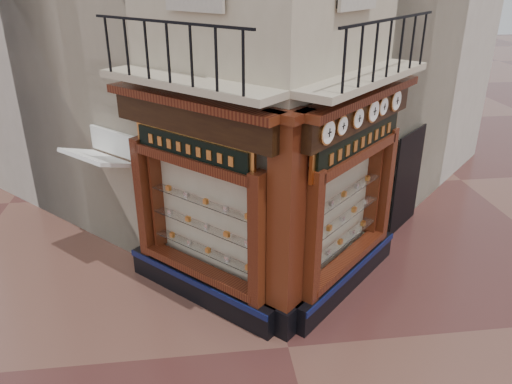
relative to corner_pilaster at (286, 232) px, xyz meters
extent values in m
plane|color=#4A2522|center=(0.00, -0.50, -1.95)|extent=(80.00, 80.00, 0.00)
cube|color=black|center=(-1.44, 1.04, -1.67)|extent=(2.72, 2.72, 0.55)
cube|color=#0C133D|center=(-1.57, 0.91, -1.46)|extent=(2.50, 2.50, 0.12)
cube|color=#3A120A|center=(-0.45, 0.05, -0.17)|extent=(0.37, 0.37, 2.45)
cube|color=#3A120A|center=(-2.43, 2.03, -0.17)|extent=(0.37, 0.37, 2.45)
cube|color=beige|center=(-1.20, 1.27, -0.20)|extent=(1.80, 1.80, 2.10)
cube|color=black|center=(-1.42, 1.05, 1.65)|extent=(2.69, 2.69, 0.50)
cube|color=#3A120A|center=(-1.47, 1.00, 1.96)|extent=(2.86, 2.86, 0.14)
cube|color=black|center=(1.44, 1.04, -1.67)|extent=(2.72, 2.72, 0.55)
cube|color=#0C133D|center=(1.57, 0.91, -1.46)|extent=(2.50, 2.50, 0.12)
cube|color=#3A120A|center=(0.45, 0.05, -0.17)|extent=(0.37, 0.37, 2.45)
cube|color=#3A120A|center=(2.43, 2.03, -0.17)|extent=(0.37, 0.37, 2.45)
cube|color=beige|center=(1.20, 1.27, -0.20)|extent=(1.80, 1.80, 2.10)
cube|color=black|center=(1.42, 1.05, 1.65)|extent=(2.69, 2.69, 0.50)
cube|color=#3A120A|center=(1.47, 1.00, 1.96)|extent=(2.86, 2.86, 0.14)
cube|color=black|center=(0.00, 0.00, -1.67)|extent=(0.78, 0.78, 0.55)
cube|color=#3A120A|center=(0.00, 0.00, 0.25)|extent=(0.64, 0.64, 3.50)
cube|color=#3A120A|center=(0.00, 0.00, 1.96)|extent=(0.85, 0.85, 0.14)
cube|color=#C4B498|center=(-1.48, 0.99, 2.25)|extent=(2.97, 2.97, 0.12)
cube|color=black|center=(-1.72, 0.76, 3.20)|extent=(2.36, 2.36, 0.04)
cube|color=#C4B498|center=(1.48, 0.99, 2.25)|extent=(2.97, 2.97, 0.12)
cube|color=black|center=(1.72, 0.76, 3.20)|extent=(2.36, 2.36, 0.04)
cylinder|color=#D39146|center=(0.59, -0.01, 1.67)|extent=(0.32, 0.32, 0.40)
cylinder|color=white|center=(0.61, -0.03, 1.67)|extent=(0.26, 0.26, 0.35)
cube|color=black|center=(0.62, -0.04, 1.67)|extent=(0.02, 0.02, 0.13)
cube|color=black|center=(0.62, -0.04, 1.67)|extent=(0.08, 0.08, 0.01)
cylinder|color=#D39146|center=(0.89, 0.30, 1.67)|extent=(0.27, 0.27, 0.33)
cylinder|color=white|center=(0.92, 0.28, 1.67)|extent=(0.21, 0.21, 0.28)
cube|color=black|center=(0.93, 0.27, 1.67)|extent=(0.02, 0.02, 0.11)
cube|color=black|center=(0.93, 0.27, 1.67)|extent=(0.07, 0.07, 0.01)
cylinder|color=#D39146|center=(1.27, 0.68, 1.67)|extent=(0.29, 0.29, 0.36)
cylinder|color=white|center=(1.29, 0.66, 1.67)|extent=(0.23, 0.23, 0.31)
cube|color=black|center=(1.30, 0.65, 1.67)|extent=(0.02, 0.02, 0.12)
cube|color=black|center=(1.30, 0.65, 1.67)|extent=(0.07, 0.07, 0.01)
cylinder|color=#D39146|center=(1.67, 1.08, 1.67)|extent=(0.33, 0.33, 0.41)
cylinder|color=white|center=(1.69, 1.06, 1.67)|extent=(0.26, 0.26, 0.35)
cube|color=black|center=(1.70, 1.05, 1.67)|extent=(0.02, 0.02, 0.14)
cube|color=black|center=(1.70, 1.05, 1.67)|extent=(0.08, 0.08, 0.01)
cylinder|color=#D39146|center=(1.95, 1.36, 1.67)|extent=(0.28, 0.28, 0.34)
cylinder|color=white|center=(1.97, 1.34, 1.67)|extent=(0.22, 0.22, 0.30)
cube|color=black|center=(1.98, 1.33, 1.67)|extent=(0.02, 0.02, 0.11)
cube|color=black|center=(1.98, 1.33, 1.67)|extent=(0.07, 0.07, 0.01)
cylinder|color=#D39146|center=(2.35, 1.75, 1.67)|extent=(0.33, 0.33, 0.41)
cylinder|color=white|center=(2.37, 1.73, 1.67)|extent=(0.27, 0.27, 0.36)
cube|color=black|center=(2.38, 1.72, 1.67)|extent=(0.02, 0.02, 0.14)
cube|color=black|center=(2.38, 1.72, 1.67)|extent=(0.08, 0.08, 0.01)
cube|color=#E59543|center=(-1.45, 1.03, 1.15)|extent=(1.96, 1.96, 0.52)
cube|color=black|center=(-1.48, 1.00, 1.15)|extent=(1.83, 1.83, 0.39)
cube|color=#E59543|center=(1.45, 1.03, 1.15)|extent=(2.26, 2.26, 0.61)
cube|color=black|center=(1.48, 1.00, 1.15)|extent=(2.11, 2.11, 0.45)
camera|label=1|loc=(-1.37, -7.00, 3.92)|focal=35.00mm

